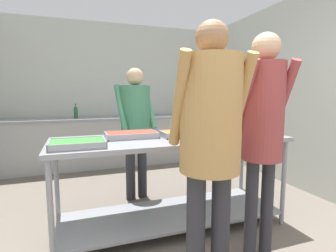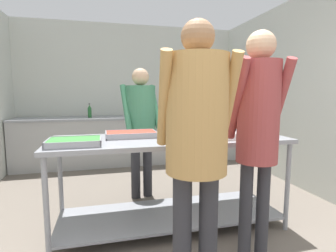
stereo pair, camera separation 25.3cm
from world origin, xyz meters
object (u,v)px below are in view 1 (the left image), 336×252
Objects in this scene: guest_serving_right at (263,121)px; water_bottle at (76,112)px; serving_tray_greens at (183,134)px; guest_serving_left at (210,129)px; sauce_pan at (245,129)px; serving_tray_roast at (78,144)px; cook_behind_counter at (136,120)px; plate_stack at (229,135)px; serving_tray_vegetables at (131,135)px.

guest_serving_right reaches higher than water_bottle.
guest_serving_left reaches higher than serving_tray_greens.
sauce_pan is at bearing 44.45° from guest_serving_left.
sauce_pan is at bearing 62.59° from guest_serving_right.
serving_tray_greens is at bearing 78.28° from guest_serving_left.
serving_tray_greens is 0.25× the size of guest_serving_left.
cook_behind_counter is (0.69, 0.98, 0.08)m from serving_tray_roast.
plate_stack is at bearing -145.53° from sauce_pan.
serving_tray_vegetables is 2.39m from water_bottle.
serving_tray_roast is 1.07m from guest_serving_left.
sauce_pan reaches higher than serving_tray_vegetables.
serving_tray_roast is at bearing 139.91° from guest_serving_left.
cook_behind_counter is at bearing 111.14° from serving_tray_greens.
guest_serving_right is 1.09× the size of cook_behind_counter.
serving_tray_vegetables is 1.88× the size of plate_stack.
plate_stack is at bearing -29.68° from serving_tray_greens.
guest_serving_right is (-0.04, -0.52, 0.19)m from plate_stack.
water_bottle is (-1.34, 3.18, -0.11)m from guest_serving_right.
plate_stack is 0.15× the size of guest_serving_left.
cook_behind_counter reaches higher than serving_tray_roast.
serving_tray_greens is 0.27× the size of cook_behind_counter.
serving_tray_greens is 0.84m from cook_behind_counter.
serving_tray_vegetables is at bearing 168.85° from serving_tray_greens.
guest_serving_right is at bearing -117.41° from sauce_pan.
sauce_pan is 1.31m from guest_serving_left.
guest_serving_right reaches higher than serving_tray_roast.
serving_tray_greens is 1.69× the size of plate_stack.
serving_tray_roast is 0.26× the size of cook_behind_counter.
water_bottle reaches higher than serving_tray_greens.
water_bottle is (-0.69, 1.66, 0.01)m from cook_behind_counter.
serving_tray_roast is 1.70× the size of water_bottle.
water_bottle reaches higher than sauce_pan.
cook_behind_counter reaches higher than serving_tray_greens.
serving_tray_roast is 1.01m from serving_tray_greens.
serving_tray_vegetables is 1.04m from guest_serving_left.
serving_tray_roast is 1.20m from cook_behind_counter.
sauce_pan is at bearing -3.17° from serving_tray_vegetables.
serving_tray_vegetables is at bearing 135.21° from guest_serving_right.
guest_serving_right is at bearing -67.24° from water_bottle.
water_bottle is (-0.81, 3.32, -0.08)m from guest_serving_left.
serving_tray_roast is at bearing -90.06° from water_bottle.
serving_tray_greens is 2.63m from water_bottle.
cook_behind_counter is at bearing 54.96° from serving_tray_roast.
cook_behind_counter is at bearing 144.34° from sauce_pan.
guest_serving_right is at bearing -44.79° from serving_tray_vegetables.
water_bottle is (-0.49, 2.34, 0.08)m from serving_tray_vegetables.
water_bottle reaches higher than plate_stack.
cook_behind_counter is at bearing 113.08° from guest_serving_right.
guest_serving_left reaches higher than serving_tray_vegetables.
serving_tray_roast is at bearing -148.72° from serving_tray_vegetables.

